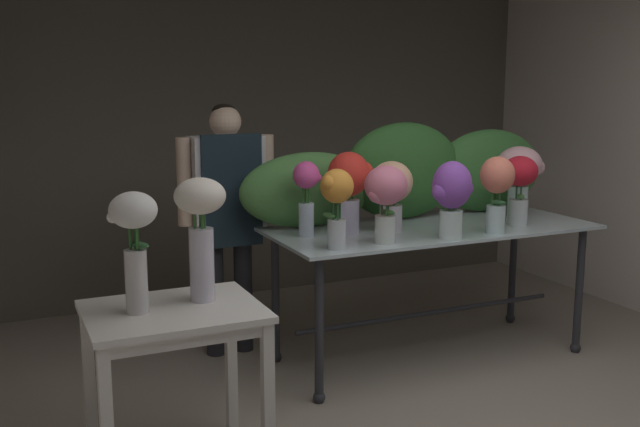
{
  "coord_description": "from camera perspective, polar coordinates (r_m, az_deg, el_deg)",
  "views": [
    {
      "loc": [
        -2.16,
        -2.26,
        1.79
      ],
      "look_at": [
        -0.62,
        1.12,
        1.1
      ],
      "focal_mm": 41.4,
      "sensor_mm": 36.0,
      "label": 1
    }
  ],
  "objects": [
    {
      "name": "ground_plane",
      "position": [
        4.89,
        3.66,
        -10.95
      ],
      "size": [
        7.7,
        7.7,
        0.0
      ],
      "primitive_type": "plane",
      "color": "gray"
    },
    {
      "name": "wall_back",
      "position": [
        6.16,
        -3.91,
        7.41
      ],
      "size": [
        4.81,
        0.12,
        2.92
      ],
      "primitive_type": "cube",
      "color": "#5B564C",
      "rests_on": "ground"
    },
    {
      "name": "display_table_glass",
      "position": [
        4.72,
        8.59,
        -2.56
      ],
      "size": [
        2.06,
        0.87,
        0.87
      ],
      "color": "#B0C3C6",
      "rests_on": "ground"
    },
    {
      "name": "side_table_white",
      "position": [
        3.35,
        -11.23,
        -8.92
      ],
      "size": [
        0.76,
        0.61,
        0.79
      ],
      "color": "silver",
      "rests_on": "ground"
    },
    {
      "name": "florist",
      "position": [
        4.73,
        -7.17,
        0.93
      ],
      "size": [
        0.64,
        0.24,
        1.62
      ],
      "color": "#232328",
      "rests_on": "ground"
    },
    {
      "name": "foliage_backdrop",
      "position": [
        4.91,
        6.95,
        2.95
      ],
      "size": [
        2.25,
        0.3,
        0.64
      ],
      "color": "#477F3D",
      "rests_on": "display_table_glass"
    },
    {
      "name": "vase_violet_ranunculus",
      "position": [
        4.3,
        10.13,
        1.48
      ],
      "size": [
        0.26,
        0.23,
        0.45
      ],
      "color": "silver",
      "rests_on": "display_table_glass"
    },
    {
      "name": "vase_scarlet_roses",
      "position": [
        4.39,
        2.28,
        2.3
      ],
      "size": [
        0.27,
        0.25,
        0.49
      ],
      "color": "silver",
      "rests_on": "display_table_glass"
    },
    {
      "name": "vase_crimson_snapdragons",
      "position": [
        4.79,
        15.18,
        2.32
      ],
      "size": [
        0.22,
        0.22,
        0.44
      ],
      "color": "silver",
      "rests_on": "display_table_glass"
    },
    {
      "name": "vase_blush_lilies",
      "position": [
        5.1,
        15.18,
        3.14
      ],
      "size": [
        0.33,
        0.3,
        0.47
      ],
      "color": "silver",
      "rests_on": "display_table_glass"
    },
    {
      "name": "vase_sunset_hydrangea",
      "position": [
        3.98,
        1.29,
        1.15
      ],
      "size": [
        0.19,
        0.18,
        0.44
      ],
      "color": "silver",
      "rests_on": "display_table_glass"
    },
    {
      "name": "vase_rosy_tulips",
      "position": [
        4.14,
        5.11,
        1.51
      ],
      "size": [
        0.24,
        0.24,
        0.44
      ],
      "color": "silver",
      "rests_on": "display_table_glass"
    },
    {
      "name": "vase_coral_carnations",
      "position": [
        4.52,
        13.52,
        2.04
      ],
      "size": [
        0.21,
        0.21,
        0.46
      ],
      "color": "silver",
      "rests_on": "display_table_glass"
    },
    {
      "name": "vase_fuchsia_stock",
      "position": [
        4.3,
        -1.05,
        1.64
      ],
      "size": [
        0.17,
        0.16,
        0.45
      ],
      "color": "silver",
      "rests_on": "display_table_glass"
    },
    {
      "name": "vase_peach_peonies",
      "position": [
        4.48,
        5.48,
        1.86
      ],
      "size": [
        0.26,
        0.26,
        0.43
      ],
      "color": "silver",
      "rests_on": "display_table_glass"
    },
    {
      "name": "vase_white_roses_tall",
      "position": [
        3.2,
        -14.17,
        -1.81
      ],
      "size": [
        0.21,
        0.2,
        0.53
      ],
      "color": "silver",
      "rests_on": "side_table_white"
    },
    {
      "name": "vase_cream_lisianthus_tall",
      "position": [
        3.32,
        -9.2,
        -0.94
      ],
      "size": [
        0.23,
        0.23,
        0.56
      ],
      "color": "silver",
      "rests_on": "side_table_white"
    }
  ]
}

